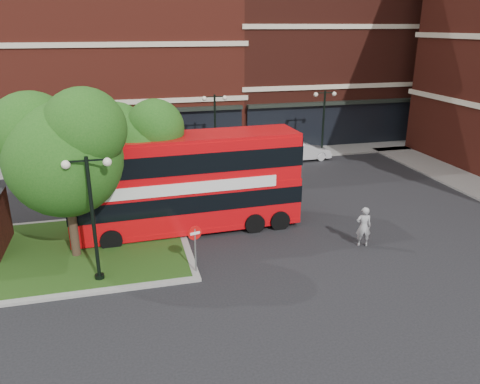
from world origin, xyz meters
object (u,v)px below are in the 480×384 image
object	(u,v)px
woman	(364,227)
car_silver	(151,162)
bus	(186,177)
car_white	(304,151)

from	to	relation	value
woman	car_silver	distance (m)	16.25
car_silver	woman	bearing A→B (deg)	-147.33
bus	car_white	size ratio (longest dim) A/B	2.72
woman	car_silver	size ratio (longest dim) A/B	0.49
woman	bus	bearing A→B (deg)	-12.87
car_white	woman	bearing A→B (deg)	166.60
woman	car_white	world-z (taller)	woman
car_silver	car_white	bearing A→B (deg)	-88.12
bus	woman	xyz separation A→B (m)	(7.31, -3.72, -1.75)
bus	car_white	world-z (taller)	bus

